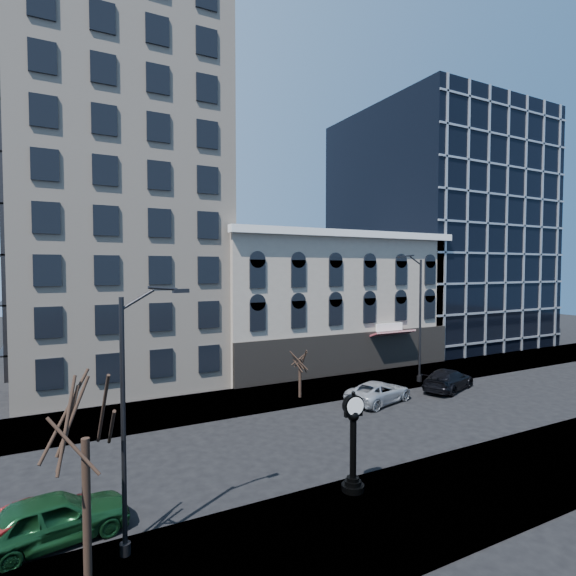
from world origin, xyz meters
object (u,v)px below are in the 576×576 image
car_near_a (53,518)px  street_lamp_near (143,348)px  car_near_b (40,524)px  street_clock (353,446)px

car_near_a → street_lamp_near: bearing=-136.2°
car_near_b → street_lamp_near: bearing=-141.8°
street_clock → car_near_b: size_ratio=0.98×
car_near_b → car_near_a: bearing=-121.9°
car_near_a → street_clock: bearing=-110.3°
street_clock → car_near_a: 11.12m
street_lamp_near → car_near_b: street_lamp_near is taller
street_clock → car_near_b: 11.53m
street_lamp_near → car_near_a: bearing=139.3°
street_clock → car_near_b: (-11.26, 2.09, -1.29)m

